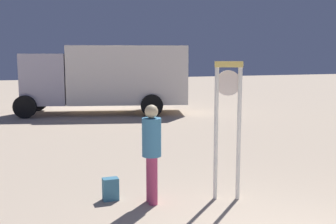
% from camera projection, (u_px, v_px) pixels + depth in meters
% --- Properties ---
extents(standing_clock, '(0.46, 0.24, 2.37)m').
position_uv_depth(standing_clock, '(228.00, 115.00, 6.91)').
color(standing_clock, white).
rests_on(standing_clock, ground_plane).
extents(person_near_clock, '(0.32, 0.32, 1.67)m').
position_uv_depth(person_near_clock, '(152.00, 149.00, 6.78)').
color(person_near_clock, '#B53C66').
rests_on(person_near_clock, ground_plane).
extents(backpack, '(0.26, 0.22, 0.39)m').
position_uv_depth(backpack, '(111.00, 189.00, 7.02)').
color(backpack, teal).
rests_on(backpack, ground_plane).
extents(box_truck_near, '(7.30, 3.98, 2.85)m').
position_uv_depth(box_truck_near, '(109.00, 76.00, 17.35)').
color(box_truck_near, white).
rests_on(box_truck_near, ground_plane).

